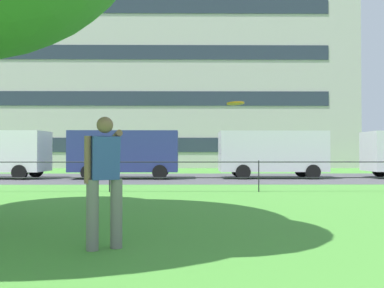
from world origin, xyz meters
name	(u,v)px	position (x,y,z in m)	size (l,w,h in m)	color
street_strip	(186,178)	(0.00, 20.73, 0.00)	(80.00, 7.88, 0.01)	#4C4C51
park_fence	(184,171)	(0.00, 13.93, 0.67)	(33.30, 0.04, 1.00)	black
person_thrower	(104,177)	(-0.98, 6.23, 0.95)	(0.47, 0.86, 1.76)	slate
frisbee	(235,103)	(0.85, 7.01, 2.03)	(0.37, 0.37, 0.04)	orange
panel_van_far_right	(125,152)	(-2.85, 20.37, 1.27)	(5.02, 2.15, 2.24)	navy
panel_van_far_left	(272,152)	(4.15, 20.62, 1.27)	(5.00, 2.10, 2.24)	silver
apartment_building_background	(162,88)	(-2.43, 40.13, 7.26)	(31.78, 16.04, 14.52)	#B7B2AD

